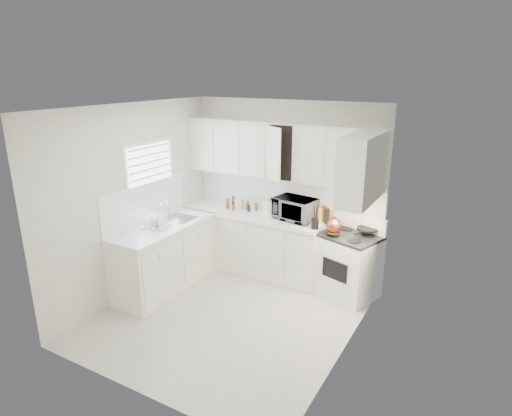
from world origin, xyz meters
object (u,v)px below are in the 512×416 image
Objects in this scene: dish_rack at (155,220)px; rice_cooker at (271,206)px; tea_kettle at (334,224)px; microwave at (295,206)px; utensil_crock at (315,217)px; stove at (349,257)px.

rice_cooker is at bearing 33.72° from dish_rack.
microwave is (-0.67, 0.22, 0.08)m from tea_kettle.
utensil_crock reaches higher than dish_rack.
stove is 1.35m from rice_cooker.
microwave is at bearing -14.92° from rice_cooker.
stove is 2.68m from dish_rack.
tea_kettle is 1.10m from rice_cooker.
tea_kettle is 0.72× the size of dish_rack.
rice_cooker is at bearing 161.64° from utensil_crock.
dish_rack is at bearing -145.33° from tea_kettle.
utensil_crock is (-0.45, -0.16, 0.55)m from stove.
dish_rack is at bearing -152.13° from utensil_crock.
tea_kettle reaches higher than dish_rack.
stove is 4.39× the size of tea_kettle.
utensil_crock reaches higher than rice_cooker.
stove is 1.03m from microwave.
rice_cooker reaches higher than tea_kettle.
microwave is at bearing 23.94° from dish_rack.
dish_rack is (-1.52, -1.23, -0.09)m from microwave.
stove is at bearing 11.22° from dish_rack.
rice_cooker is (-1.07, 0.26, 0.02)m from tea_kettle.
dish_rack is at bearing -132.10° from microwave.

